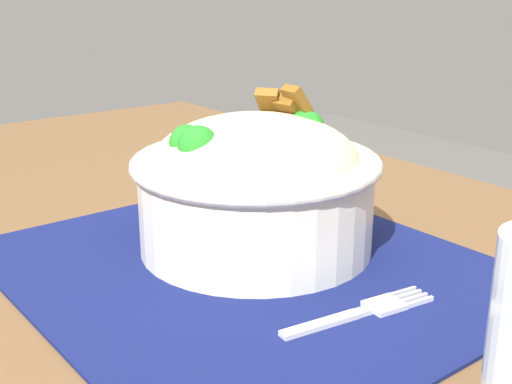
# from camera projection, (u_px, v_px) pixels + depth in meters

# --- Properties ---
(table) EXTENTS (1.40, 0.78, 0.70)m
(table) POSITION_uv_depth(u_px,v_px,m) (230.00, 358.00, 0.54)
(table) COLOR brown
(table) RESTS_ON ground_plane
(placemat) EXTENTS (0.39, 0.35, 0.00)m
(placemat) POSITION_uv_depth(u_px,v_px,m) (249.00, 268.00, 0.54)
(placemat) COLOR #11194C
(placemat) RESTS_ON table
(bowl) EXTENTS (0.23, 0.23, 0.14)m
(bowl) POSITION_uv_depth(u_px,v_px,m) (256.00, 182.00, 0.56)
(bowl) COLOR silver
(bowl) RESTS_ON placemat
(fork) EXTENTS (0.03, 0.12, 0.00)m
(fork) POSITION_uv_depth(u_px,v_px,m) (364.00, 311.00, 0.47)
(fork) COLOR silver
(fork) RESTS_ON placemat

